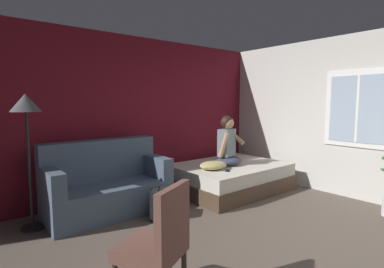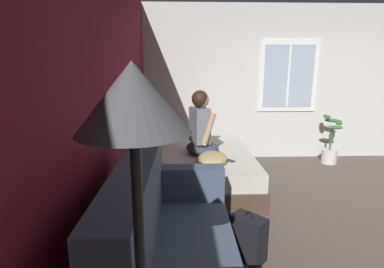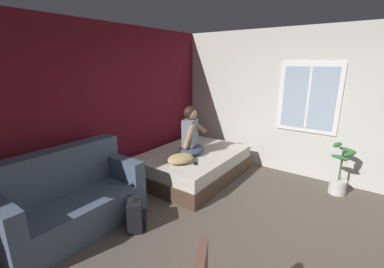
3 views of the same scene
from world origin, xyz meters
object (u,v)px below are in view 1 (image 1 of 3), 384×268
person_seated (228,145)px  throw_pillow (213,165)px  cell_phone (228,171)px  backpack (160,205)px  floor_lamp (26,116)px  couch (107,186)px  bed (230,177)px  side_chair (158,241)px

person_seated → throw_pillow: size_ratio=1.82×
person_seated → cell_phone: 0.60m
backpack → cell_phone: cell_phone is taller
cell_phone → floor_lamp: 2.99m
couch → backpack: size_ratio=3.73×
person_seated → bed: bearing=10.6°
side_chair → floor_lamp: (-0.46, 2.23, 0.90)m
bed → person_seated: 0.61m
couch → cell_phone: 1.91m
floor_lamp → person_seated: bearing=-7.7°
couch → floor_lamp: size_ratio=1.00×
throw_pillow → bed: bearing=13.6°
bed → floor_lamp: bearing=172.8°
bed → cell_phone: bearing=-140.1°
side_chair → person_seated: bearing=34.6°
cell_phone → bed: bearing=91.0°
couch → side_chair: (-0.51, -2.17, 0.14)m
couch → throw_pillow: size_ratio=3.55×
backpack → person_seated: bearing=10.9°
backpack → cell_phone: 1.33m
cell_phone → floor_lamp: (-2.74, 0.76, 0.94)m
cell_phone → couch: bearing=-150.7°
floor_lamp → cell_phone: bearing=-15.5°
cell_phone → floor_lamp: floor_lamp is taller
side_chair → cell_phone: side_chair is taller
couch → bed: bearing=-8.9°
side_chair → cell_phone: bearing=32.8°
floor_lamp → side_chair: bearing=-78.4°
couch → throw_pillow: 1.73m
throw_pillow → floor_lamp: (-2.63, 0.53, 0.88)m
side_chair → cell_phone: 2.71m
person_seated → throw_pillow: person_seated is taller
couch → throw_pillow: couch is taller
bed → throw_pillow: 0.64m
couch → cell_phone: (1.77, -0.71, 0.09)m
person_seated → backpack: 1.80m
couch → person_seated: person_seated is taller
throw_pillow → floor_lamp: size_ratio=0.28×
throw_pillow → cell_phone: bearing=-65.2°
couch → side_chair: size_ratio=1.74×
side_chair → throw_pillow: side_chair is taller
backpack → throw_pillow: bearing=9.6°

